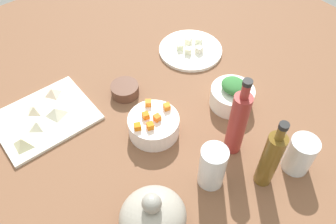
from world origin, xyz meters
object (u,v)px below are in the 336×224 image
at_px(bottle_0, 270,159).
at_px(drinking_glass_0, 212,167).
at_px(bowl_greens, 232,97).
at_px(drinking_glass_1, 300,155).
at_px(plate_tofu, 190,50).
at_px(cutting_board, 45,118).
at_px(bowl_carrots, 154,125).
at_px(bowl_small_side, 125,90).
at_px(teapot, 153,217).
at_px(bottle_1, 238,123).

relative_size(bottle_0, drinking_glass_0, 1.77).
height_order(bowl_greens, drinking_glass_1, drinking_glass_1).
distance_m(plate_tofu, drinking_glass_0, 0.54).
xyz_separation_m(cutting_board, bowl_carrots, (-0.23, 0.25, 0.03)).
bearing_deg(bowl_small_side, drinking_glass_0, 88.85).
bearing_deg(drinking_glass_1, bowl_carrots, -56.48).
height_order(bowl_carrots, teapot, teapot).
height_order(plate_tofu, bottle_1, bottle_1).
bearing_deg(drinking_glass_1, teapot, -15.59).
distance_m(cutting_board, bowl_greens, 0.58).
bearing_deg(bowl_carrots, bottle_1, 126.27).
xyz_separation_m(cutting_board, bottle_0, (-0.35, 0.56, 0.09)).
relative_size(bowl_greens, bottle_1, 0.51).
xyz_separation_m(teapot, bottle_1, (-0.32, -0.04, 0.06)).
bearing_deg(bottle_0, bowl_greens, -118.63).
bearing_deg(drinking_glass_0, bowl_greens, -147.23).
bearing_deg(bowl_greens, drinking_glass_0, 32.77).
relative_size(plate_tofu, bowl_small_side, 2.56).
relative_size(bottle_0, bottle_1, 0.88).
distance_m(cutting_board, plate_tofu, 0.56).
relative_size(bowl_carrots, bowl_small_side, 1.66).
distance_m(cutting_board, bowl_small_side, 0.26).
xyz_separation_m(bowl_small_side, teapot, (0.20, 0.41, 0.04)).
bearing_deg(bowl_small_side, cutting_board, -15.69).
bearing_deg(cutting_board, teapot, 95.60).
height_order(bowl_carrots, bottle_1, bottle_1).
height_order(bowl_greens, teapot, teapot).
height_order(teapot, bottle_0, bottle_0).
relative_size(plate_tofu, drinking_glass_1, 2.07).
distance_m(teapot, drinking_glass_0, 0.20).
distance_m(bowl_greens, drinking_glass_1, 0.28).
bearing_deg(drinking_glass_1, cutting_board, -52.68).
height_order(teapot, bottle_1, bottle_1).
relative_size(teapot, drinking_glass_1, 1.57).
xyz_separation_m(bowl_carrots, bowl_small_side, (-0.02, -0.18, -0.01)).
height_order(plate_tofu, drinking_glass_1, drinking_glass_1).
xyz_separation_m(bowl_carrots, drinking_glass_0, (-0.02, 0.22, 0.04)).
height_order(bowl_small_side, bottle_1, bottle_1).
bearing_deg(bottle_0, drinking_glass_1, 163.40).
xyz_separation_m(plate_tofu, drinking_glass_1, (0.11, 0.55, 0.05)).
distance_m(bowl_small_side, drinking_glass_1, 0.56).
relative_size(cutting_board, bowl_greens, 2.11).
height_order(bowl_greens, bottle_1, bottle_1).
xyz_separation_m(teapot, drinking_glass_0, (-0.20, -0.00, 0.01)).
bearing_deg(cutting_board, bowl_greens, 146.54).
distance_m(plate_tofu, teapot, 0.67).
xyz_separation_m(teapot, bottle_0, (-0.30, 0.08, 0.04)).
bearing_deg(bottle_0, teapot, -15.25).
xyz_separation_m(bottle_0, drinking_glass_1, (-0.10, 0.03, -0.04)).
distance_m(teapot, bottle_0, 0.32).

